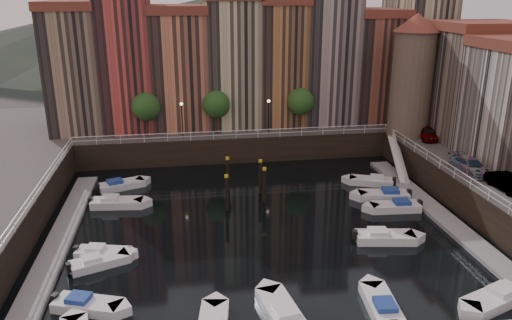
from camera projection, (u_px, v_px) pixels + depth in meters
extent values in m
plane|color=black|center=(258.00, 223.00, 43.11)|extent=(200.00, 200.00, 0.00)
cube|color=black|center=(227.00, 129.00, 66.96)|extent=(80.00, 20.00, 3.00)
cube|color=gray|center=(59.00, 240.00, 39.75)|extent=(2.00, 28.00, 0.35)
cube|color=gray|center=(439.00, 214.00, 44.48)|extent=(2.00, 28.00, 0.35)
cone|color=#2D382D|center=(90.00, 37.00, 139.44)|extent=(80.00, 80.00, 14.00)
cone|color=#2D382D|center=(215.00, 28.00, 143.90)|extent=(100.00, 100.00, 18.00)
cone|color=#2D382D|center=(332.00, 37.00, 149.96)|extent=(70.00, 70.00, 12.00)
cube|color=#8F755B|center=(78.00, 71.00, 59.27)|extent=(6.00, 10.00, 14.00)
cube|color=brown|center=(70.00, 5.00, 56.86)|extent=(6.30, 10.30, 1.00)
cube|color=#BD433B|center=(128.00, 62.00, 59.81)|extent=(5.80, 10.00, 16.00)
cube|color=#C97452|center=(180.00, 71.00, 61.11)|extent=(6.50, 10.00, 13.50)
cube|color=brown|center=(177.00, 9.00, 58.78)|extent=(6.80, 10.30, 1.00)
cube|color=#CABB8F|center=(231.00, 64.00, 61.79)|extent=(6.20, 10.00, 15.00)
cube|color=#A56C3C|center=(278.00, 65.00, 62.73)|extent=(5.60, 10.00, 14.50)
cube|color=brown|center=(279.00, 0.00, 60.25)|extent=(5.90, 10.30, 1.00)
cube|color=gray|center=(324.00, 56.00, 63.29)|extent=(6.40, 10.00, 16.50)
cube|color=brown|center=(370.00, 69.00, 64.75)|extent=(6.00, 10.00, 13.00)
cube|color=brown|center=(374.00, 12.00, 62.51)|extent=(6.30, 10.30, 1.00)
cube|color=#BBAE89|center=(414.00, 58.00, 65.22)|extent=(5.90, 10.00, 15.50)
cube|color=#756758|center=(476.00, 86.00, 55.32)|extent=(9.00, 8.00, 12.00)
cube|color=brown|center=(485.00, 26.00, 53.23)|extent=(9.30, 8.30, 1.00)
cylinder|color=#6B5B4C|center=(411.00, 84.00, 56.71)|extent=(4.60, 4.60, 12.00)
cone|color=brown|center=(417.00, 22.00, 54.53)|extent=(5.20, 5.20, 2.00)
cylinder|color=black|center=(147.00, 127.00, 57.34)|extent=(0.30, 0.30, 2.40)
sphere|color=#1E4719|center=(146.00, 107.00, 56.57)|extent=(3.20, 3.20, 3.20)
cylinder|color=black|center=(217.00, 124.00, 58.50)|extent=(0.30, 0.30, 2.40)
sphere|color=#1E4719|center=(216.00, 104.00, 57.73)|extent=(3.20, 3.20, 3.20)
cylinder|color=black|center=(300.00, 121.00, 59.96)|extent=(0.30, 0.30, 2.40)
sphere|color=#1E4719|center=(300.00, 102.00, 59.19)|extent=(3.20, 3.20, 3.20)
cylinder|color=black|center=(182.00, 121.00, 56.73)|extent=(0.12, 0.12, 4.00)
sphere|color=#FFD88C|center=(181.00, 104.00, 56.08)|extent=(0.36, 0.36, 0.36)
cylinder|color=black|center=(269.00, 118.00, 58.18)|extent=(0.12, 0.12, 4.00)
sphere|color=#FFD88C|center=(269.00, 101.00, 57.54)|extent=(0.36, 0.36, 0.36)
cube|color=white|center=(236.00, 131.00, 56.81)|extent=(36.00, 0.08, 0.08)
cube|color=white|center=(236.00, 134.00, 56.96)|extent=(36.00, 0.06, 0.06)
cube|color=white|center=(463.00, 173.00, 43.53)|extent=(0.08, 34.00, 0.08)
cube|color=white|center=(462.00, 178.00, 43.67)|extent=(0.06, 34.00, 0.06)
cube|color=white|center=(29.00, 198.00, 38.28)|extent=(0.08, 34.00, 0.08)
cube|color=white|center=(30.00, 203.00, 38.42)|extent=(0.06, 34.00, 0.06)
cube|color=white|center=(398.00, 158.00, 54.40)|extent=(2.78, 8.26, 2.81)
cube|color=white|center=(398.00, 154.00, 54.24)|extent=(1.93, 8.32, 3.65)
cylinder|color=black|center=(227.00, 195.00, 45.14)|extent=(0.32, 0.32, 3.60)
cylinder|color=gold|center=(226.00, 176.00, 44.55)|extent=(0.36, 0.36, 0.25)
cylinder|color=black|center=(228.00, 176.00, 49.87)|extent=(0.32, 0.32, 3.60)
cylinder|color=gold|center=(227.00, 158.00, 49.28)|extent=(0.36, 0.36, 0.25)
cylinder|color=black|center=(264.00, 187.00, 46.94)|extent=(0.32, 0.32, 3.60)
cylinder|color=gold|center=(264.00, 169.00, 46.34)|extent=(0.36, 0.36, 0.25)
cylinder|color=black|center=(260.00, 179.00, 49.11)|extent=(0.32, 0.32, 3.60)
cylinder|color=gold|center=(260.00, 161.00, 48.52)|extent=(0.36, 0.36, 0.25)
cube|color=silver|center=(88.00, 306.00, 31.26)|extent=(4.58, 3.00, 0.73)
cube|color=navy|center=(79.00, 299.00, 31.22)|extent=(1.67, 1.56, 0.49)
cube|color=black|center=(55.00, 299.00, 31.58)|extent=(0.48, 0.57, 0.68)
cube|color=silver|center=(100.00, 262.00, 36.31)|extent=(4.40, 2.99, 0.70)
cube|color=silver|center=(91.00, 259.00, 35.91)|extent=(1.63, 1.52, 0.47)
cube|color=black|center=(69.00, 267.00, 35.20)|extent=(0.48, 0.55, 0.65)
cube|color=silver|center=(103.00, 254.00, 37.56)|extent=(4.19, 2.40, 0.67)
cube|color=silver|center=(95.00, 248.00, 37.47)|extent=(1.47, 1.34, 0.45)
cube|color=black|center=(76.00, 250.00, 37.64)|extent=(0.41, 0.51, 0.63)
cube|color=silver|center=(117.00, 203.00, 46.33)|extent=(4.85, 2.32, 0.80)
cube|color=silver|center=(110.00, 199.00, 46.15)|extent=(1.62, 1.43, 0.53)
cube|color=black|center=(91.00, 201.00, 46.14)|extent=(0.43, 0.57, 0.74)
cube|color=silver|center=(121.00, 185.00, 50.65)|extent=(4.83, 3.26, 0.77)
cube|color=navy|center=(115.00, 182.00, 50.21)|extent=(1.78, 1.67, 0.51)
cube|color=black|center=(98.00, 187.00, 49.44)|extent=(0.52, 0.61, 0.72)
cube|color=silver|center=(494.00, 300.00, 31.81)|extent=(4.96, 3.31, 0.79)
cube|color=silver|center=(502.00, 291.00, 31.95)|extent=(1.82, 1.70, 0.53)
cube|color=silver|center=(395.00, 207.00, 45.51)|extent=(4.58, 2.02, 0.76)
cube|color=navy|center=(402.00, 202.00, 45.41)|extent=(1.50, 1.31, 0.51)
cube|color=black|center=(420.00, 204.00, 45.62)|extent=(0.39, 0.53, 0.71)
cube|color=silver|center=(383.00, 196.00, 48.00)|extent=(4.95, 2.54, 0.80)
cube|color=navy|center=(390.00, 191.00, 47.85)|extent=(1.68, 1.51, 0.54)
cube|color=black|center=(409.00, 193.00, 47.91)|extent=(0.45, 0.59, 0.75)
cube|color=silver|center=(371.00, 182.00, 51.69)|extent=(4.72, 3.18, 0.75)
cube|color=silver|center=(377.00, 178.00, 51.42)|extent=(1.74, 1.63, 0.50)
cube|color=black|center=(394.00, 181.00, 51.14)|extent=(0.51, 0.59, 0.70)
cube|color=silver|center=(281.00, 312.00, 30.56)|extent=(2.61, 5.07, 0.82)
cube|color=silver|center=(285.00, 312.00, 29.81)|extent=(1.54, 1.73, 0.55)
cube|color=silver|center=(381.00, 306.00, 31.23)|extent=(2.15, 4.66, 0.77)
cube|color=navy|center=(385.00, 306.00, 30.50)|extent=(1.36, 1.54, 0.51)
imported|color=gray|center=(427.00, 134.00, 56.38)|extent=(2.63, 4.45, 1.42)
imported|color=gray|center=(507.00, 184.00, 41.84)|extent=(1.61, 4.23, 1.38)
imported|color=gray|center=(470.00, 167.00, 45.99)|extent=(2.33, 4.83, 1.36)
cube|color=silver|center=(385.00, 238.00, 39.84)|extent=(4.87, 2.52, 0.79)
cube|color=silver|center=(378.00, 233.00, 39.69)|extent=(1.66, 1.49, 0.53)
cube|color=black|center=(355.00, 235.00, 39.77)|extent=(0.45, 0.58, 0.74)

